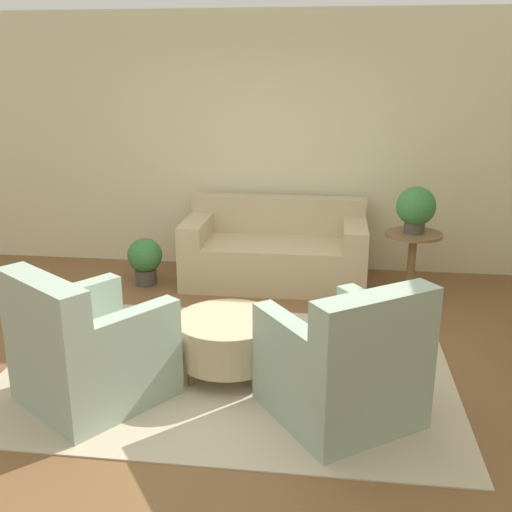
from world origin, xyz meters
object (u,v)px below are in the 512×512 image
armchair_left (87,353)px  armchair_right (345,368)px  couch (275,253)px  ottoman_table (228,338)px  side_table (412,253)px  potted_plant_on_side_table (416,208)px  potted_plant_floor (145,258)px

armchair_left → armchair_right: bearing=0.0°
couch → armchair_left: bearing=-111.9°
couch → ottoman_table: size_ratio=2.41×
side_table → armchair_left: bearing=-136.1°
couch → armchair_left: armchair_left is taller
ottoman_table → potted_plant_on_side_table: 2.46m
side_table → potted_plant_on_side_table: (0.00, 0.00, 0.46)m
couch → potted_plant_floor: 1.38m
couch → armchair_left: size_ratio=1.60×
armchair_right → ottoman_table: 1.00m
couch → ottoman_table: (-0.15, -2.06, -0.04)m
armchair_left → ottoman_table: (0.88, 0.51, -0.08)m
armchair_right → potted_plant_on_side_table: potted_plant_on_side_table is taller
armchair_right → armchair_left: bearing=180.0°
couch → armchair_right: size_ratio=1.60×
couch → ottoman_table: 2.06m
couch → side_table: couch is taller
potted_plant_on_side_table → ottoman_table: bearing=-130.3°
side_table → potted_plant_floor: (-2.74, -0.01, -0.17)m
armchair_right → potted_plant_floor: armchair_right is taller
potted_plant_on_side_table → couch: bearing=170.1°
ottoman_table → potted_plant_on_side_table: potted_plant_on_side_table is taller
ottoman_table → couch: bearing=85.8°
side_table → potted_plant_floor: side_table is taller
side_table → potted_plant_floor: 2.75m
armchair_left → potted_plant_floor: (-0.32, 2.32, -0.08)m
armchair_left → ottoman_table: armchair_left is taller
side_table → potted_plant_on_side_table: potted_plant_on_side_table is taller
ottoman_table → armchair_right: bearing=-31.1°
potted_plant_floor → armchair_right: bearing=-48.4°
armchair_right → side_table: bearing=73.6°
armchair_left → armchair_right: size_ratio=1.00×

